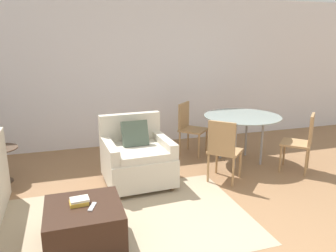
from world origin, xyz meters
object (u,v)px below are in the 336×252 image
(armchair, at_px, (137,158))
(dining_chair_far_left, at_px, (189,125))
(ottoman, at_px, (84,224))
(dining_chair_near_left, at_px, (223,147))
(dining_chair_near_right, at_px, (303,139))
(side_table, at_px, (0,158))
(book_stack, at_px, (79,201))
(tv_remote_primary, at_px, (92,207))
(dining_table, at_px, (242,120))

(armchair, distance_m, dining_chair_far_left, 1.51)
(ottoman, distance_m, dining_chair_far_left, 3.00)
(dining_chair_near_left, distance_m, dining_chair_near_right, 1.32)
(dining_chair_near_left, bearing_deg, ottoman, -154.03)
(ottoman, height_order, side_table, side_table)
(side_table, relative_size, dining_chair_far_left, 0.56)
(armchair, height_order, dining_chair_far_left, armchair)
(side_table, xyz_separation_m, dining_chair_near_right, (4.27, -0.93, 0.16))
(ottoman, distance_m, dining_chair_near_left, 2.18)
(armchair, bearing_deg, book_stack, -123.73)
(armchair, bearing_deg, dining_chair_near_right, -8.06)
(dining_chair_near_left, bearing_deg, side_table, 162.59)
(book_stack, relative_size, dining_chair_near_left, 0.21)
(tv_remote_primary, distance_m, dining_chair_near_right, 3.34)
(dining_table, height_order, dining_chair_near_left, dining_chair_near_left)
(armchair, xyz_separation_m, dining_table, (1.81, 0.31, 0.34))
(book_stack, bearing_deg, side_table, 118.18)
(ottoman, height_order, dining_chair_near_right, dining_chair_near_right)
(armchair, distance_m, dining_chair_near_right, 2.49)
(dining_table, xyz_separation_m, dining_chair_near_right, (0.66, -0.66, -0.18))
(dining_table, xyz_separation_m, dining_chair_far_left, (-0.66, 0.66, -0.18))
(armchair, height_order, dining_chair_near_right, armchair)
(tv_remote_primary, distance_m, side_table, 2.21)
(book_stack, xyz_separation_m, dining_chair_near_left, (1.98, 0.90, 0.07))
(armchair, bearing_deg, dining_chair_far_left, 40.20)
(dining_chair_far_left, bearing_deg, side_table, -172.46)
(armchair, distance_m, ottoman, 1.53)
(dining_chair_near_left, bearing_deg, dining_table, 45.00)
(tv_remote_primary, bearing_deg, side_table, 119.58)
(ottoman, bearing_deg, book_stack, 122.28)
(armchair, height_order, dining_chair_near_left, armchair)
(ottoman, bearing_deg, side_table, 118.30)
(ottoman, height_order, dining_chair_near_left, dining_chair_near_left)
(book_stack, xyz_separation_m, dining_chair_near_right, (3.30, 0.90, 0.07))
(armchair, xyz_separation_m, dining_chair_far_left, (1.15, 0.97, 0.16))
(ottoman, xyz_separation_m, dining_chair_near_left, (1.95, 0.95, 0.29))
(dining_chair_near_left, height_order, dining_chair_near_right, same)
(tv_remote_primary, bearing_deg, dining_chair_near_left, 28.03)
(book_stack, relative_size, dining_chair_near_right, 0.21)
(tv_remote_primary, xyz_separation_m, dining_chair_far_left, (1.87, 2.31, 0.09))
(book_stack, relative_size, tv_remote_primary, 1.13)
(tv_remote_primary, relative_size, dining_chair_far_left, 0.19)
(side_table, height_order, dining_chair_far_left, dining_chair_far_left)
(dining_chair_near_left, bearing_deg, book_stack, -155.61)
(side_table, xyz_separation_m, dining_chair_far_left, (2.96, 0.39, 0.16))
(book_stack, distance_m, dining_chair_near_right, 3.42)
(ottoman, bearing_deg, dining_chair_near_left, 25.97)
(dining_chair_near_left, bearing_deg, tv_remote_primary, -151.97)
(side_table, bearing_deg, dining_table, -4.23)
(armchair, height_order, dining_table, armchair)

